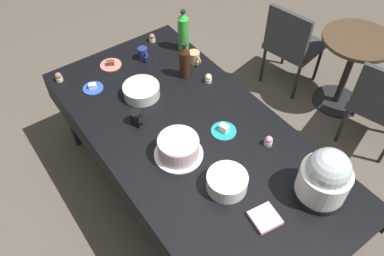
# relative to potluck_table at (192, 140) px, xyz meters

# --- Properties ---
(ground) EXTENTS (9.00, 9.00, 0.00)m
(ground) POSITION_rel_potluck_table_xyz_m (0.00, 0.00, -0.69)
(ground) COLOR brown
(potluck_table) EXTENTS (2.20, 1.10, 0.75)m
(potluck_table) POSITION_rel_potluck_table_xyz_m (0.00, 0.00, 0.00)
(potluck_table) COLOR black
(potluck_table) RESTS_ON ground
(frosted_layer_cake) EXTENTS (0.29, 0.29, 0.14)m
(frosted_layer_cake) POSITION_rel_potluck_table_xyz_m (0.09, -0.16, 0.13)
(frosted_layer_cake) COLOR silver
(frosted_layer_cake) RESTS_ON potluck_table
(slow_cooker) EXTENTS (0.28, 0.28, 0.34)m
(slow_cooker) POSITION_rel_potluck_table_xyz_m (0.77, 0.30, 0.22)
(slow_cooker) COLOR black
(slow_cooker) RESTS_ON potluck_table
(glass_salad_bowl) EXTENTS (0.25, 0.25, 0.08)m
(glass_salad_bowl) POSITION_rel_potluck_table_xyz_m (-0.49, -0.07, 0.10)
(glass_salad_bowl) COLOR #B2C6BC
(glass_salad_bowl) RESTS_ON potluck_table
(ceramic_snack_bowl) EXTENTS (0.23, 0.23, 0.10)m
(ceramic_snack_bowl) POSITION_rel_potluck_table_xyz_m (0.43, -0.08, 0.11)
(ceramic_snack_bowl) COLOR silver
(ceramic_snack_bowl) RESTS_ON potluck_table
(dessert_plate_coral) EXTENTS (0.16, 0.16, 0.04)m
(dessert_plate_coral) POSITION_rel_potluck_table_xyz_m (-0.90, -0.09, 0.07)
(dessert_plate_coral) COLOR #E07266
(dessert_plate_coral) RESTS_ON potluck_table
(dessert_plate_cobalt) EXTENTS (0.14, 0.14, 0.04)m
(dessert_plate_cobalt) POSITION_rel_potluck_table_xyz_m (-0.74, -0.31, 0.07)
(dessert_plate_cobalt) COLOR #2D4CB2
(dessert_plate_cobalt) RESTS_ON potluck_table
(dessert_plate_teal) EXTENTS (0.16, 0.16, 0.05)m
(dessert_plate_teal) POSITION_rel_potluck_table_xyz_m (0.10, 0.17, 0.07)
(dessert_plate_teal) COLOR teal
(dessert_plate_teal) RESTS_ON potluck_table
(cupcake_berry) EXTENTS (0.05, 0.05, 0.07)m
(cupcake_berry) POSITION_rel_potluck_table_xyz_m (-0.96, -0.47, 0.09)
(cupcake_berry) COLOR beige
(cupcake_berry) RESTS_ON potluck_table
(cupcake_vanilla) EXTENTS (0.05, 0.05, 0.07)m
(cupcake_vanilla) POSITION_rel_potluck_table_xyz_m (0.35, 0.32, 0.09)
(cupcake_vanilla) COLOR beige
(cupcake_vanilla) RESTS_ON potluck_table
(cupcake_lemon) EXTENTS (0.05, 0.05, 0.07)m
(cupcake_lemon) POSITION_rel_potluck_table_xyz_m (-0.33, 0.38, 0.09)
(cupcake_lemon) COLOR beige
(cupcake_lemon) RESTS_ON potluck_table
(cupcake_mint) EXTENTS (0.05, 0.05, 0.07)m
(cupcake_mint) POSITION_rel_potluck_table_xyz_m (-0.98, 0.32, 0.09)
(cupcake_mint) COLOR beige
(cupcake_mint) RESTS_ON potluck_table
(soda_bottle_cola) EXTENTS (0.08, 0.08, 0.28)m
(soda_bottle_cola) POSITION_rel_potluck_table_xyz_m (-0.48, 0.29, 0.19)
(soda_bottle_cola) COLOR #33190F
(soda_bottle_cola) RESTS_ON potluck_table
(soda_bottle_lime_soda) EXTENTS (0.08, 0.08, 0.34)m
(soda_bottle_lime_soda) POSITION_rel_potluck_table_xyz_m (-0.75, 0.46, 0.22)
(soda_bottle_lime_soda) COLOR green
(soda_bottle_lime_soda) RESTS_ON potluck_table
(coffee_mug_black) EXTENTS (0.11, 0.07, 0.09)m
(coffee_mug_black) POSITION_rel_potluck_table_xyz_m (-0.28, -0.23, 0.11)
(coffee_mug_black) COLOR black
(coffee_mug_black) RESTS_ON potluck_table
(coffee_mug_navy) EXTENTS (0.12, 0.07, 0.10)m
(coffee_mug_navy) POSITION_rel_potluck_table_xyz_m (-0.82, 0.15, 0.11)
(coffee_mug_navy) COLOR navy
(coffee_mug_navy) RESTS_ON potluck_table
(coffee_mug_tan) EXTENTS (0.13, 0.08, 0.09)m
(coffee_mug_tan) POSITION_rel_potluck_table_xyz_m (-0.56, 0.43, 0.11)
(coffee_mug_tan) COLOR tan
(coffee_mug_tan) RESTS_ON potluck_table
(paper_napkin_stack) EXTENTS (0.16, 0.16, 0.02)m
(paper_napkin_stack) POSITION_rel_potluck_table_xyz_m (0.71, -0.04, 0.07)
(paper_napkin_stack) COLOR pink
(paper_napkin_stack) RESTS_ON potluck_table
(maroon_chair_left) EXTENTS (0.51, 0.51, 0.85)m
(maroon_chair_left) POSITION_rel_potluck_table_xyz_m (-0.54, 1.51, -0.20)
(maroon_chair_left) COLOR #333338
(maroon_chair_left) RESTS_ON ground
(maroon_chair_right) EXTENTS (0.55, 0.55, 0.85)m
(maroon_chair_right) POSITION_rel_potluck_table_xyz_m (0.42, 1.51, -0.20)
(maroon_chair_right) COLOR #333338
(maroon_chair_right) RESTS_ON ground
(round_cafe_table) EXTENTS (0.60, 0.60, 0.72)m
(round_cafe_table) POSITION_rel_potluck_table_xyz_m (-0.05, 1.74, -0.19)
(round_cafe_table) COLOR #473323
(round_cafe_table) RESTS_ON ground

